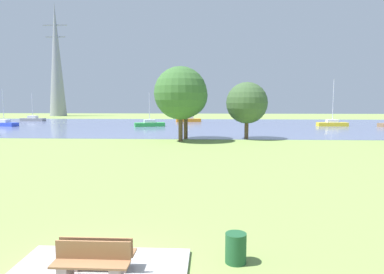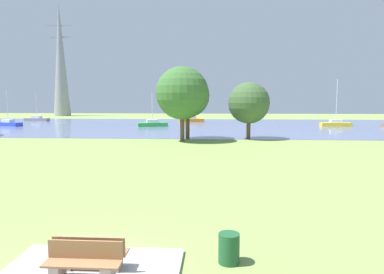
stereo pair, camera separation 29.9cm
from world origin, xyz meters
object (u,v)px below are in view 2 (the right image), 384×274
object	(u,v)px
bench_facing_water	(91,255)
sailboat_green	(152,124)
sailboat_yellow	(336,124)
tree_mid_shore	(182,93)
bench_facing_inland	(83,265)
electricity_pylon	(61,60)
tree_east_far	(249,103)
sailboat_orange	(191,120)
tree_west_far	(188,96)
sailboat_blue	(8,123)
litter_bin	(229,248)
sailboat_gray	(37,119)

from	to	relation	value
bench_facing_water	sailboat_green	bearing A→B (deg)	98.28
sailboat_yellow	tree_mid_shore	xyz separation A→B (m)	(-23.03, -22.10, 4.51)
bench_facing_inland	electricity_pylon	size ratio (longest dim) A/B	0.06
tree_east_far	sailboat_orange	bearing A→B (deg)	105.51
tree_west_far	tree_east_far	distance (m)	6.75
bench_facing_inland	sailboat_orange	bearing A→B (deg)	91.34
sailboat_blue	tree_east_far	distance (m)	41.43
bench_facing_inland	sailboat_yellow	world-z (taller)	sailboat_yellow
litter_bin	tree_east_far	xyz separation A→B (m)	(3.36, 29.69, 3.56)
litter_bin	tree_west_far	distance (m)	29.73
bench_facing_inland	sailboat_yellow	xyz separation A→B (m)	(22.76, 50.41, 0.00)
sailboat_yellow	tree_east_far	world-z (taller)	sailboat_yellow
bench_facing_water	tree_east_far	size ratio (longest dim) A/B	0.29
sailboat_yellow	sailboat_blue	world-z (taller)	sailboat_yellow
sailboat_blue	tree_west_far	world-z (taller)	tree_west_far
bench_facing_water	sailboat_gray	size ratio (longest dim) A/B	0.32
bench_facing_water	sailboat_orange	world-z (taller)	sailboat_orange
sailboat_green	electricity_pylon	distance (m)	49.65
sailboat_green	electricity_pylon	xyz separation A→B (m)	(-30.93, 36.07, 14.42)
bench_facing_inland	sailboat_blue	xyz separation A→B (m)	(-30.89, 47.84, -0.02)
tree_west_far	sailboat_yellow	bearing A→B (deg)	41.32
sailboat_gray	tree_mid_shore	xyz separation A→B (m)	(32.68, -32.87, 4.53)
sailboat_green	bench_facing_inland	bearing A→B (deg)	-81.81
sailboat_yellow	electricity_pylon	world-z (taller)	electricity_pylon
tree_east_far	sailboat_yellow	bearing A→B (deg)	50.60
bench_facing_water	sailboat_green	distance (m)	48.39
bench_facing_water	litter_bin	size ratio (longest dim) A/B	2.25
sailboat_green	sailboat_orange	world-z (taller)	sailboat_green
sailboat_green	sailboat_orange	xyz separation A→B (m)	(5.55, 12.15, -0.00)
sailboat_green	sailboat_orange	distance (m)	13.36
sailboat_gray	sailboat_blue	bearing A→B (deg)	-81.21
bench_facing_water	tree_east_far	bearing A→B (deg)	77.42
sailboat_blue	electricity_pylon	xyz separation A→B (m)	(-7.01, 36.65, 14.42)
bench_facing_water	litter_bin	distance (m)	3.52
sailboat_blue	electricity_pylon	world-z (taller)	electricity_pylon
sailboat_gray	tree_east_far	bearing A→B (deg)	-37.23
tree_east_far	electricity_pylon	size ratio (longest dim) A/B	0.21
sailboat_green	sailboat_gray	bearing A→B (deg)	153.84
bench_facing_water	sailboat_orange	distance (m)	60.04
bench_facing_inland	electricity_pylon	xyz separation A→B (m)	(-37.90, 84.49, 14.40)
bench_facing_inland	sailboat_gray	world-z (taller)	sailboat_gray
litter_bin	sailboat_orange	world-z (taller)	sailboat_orange
sailboat_green	litter_bin	bearing A→B (deg)	-77.55
sailboat_gray	electricity_pylon	size ratio (longest dim) A/B	0.19
sailboat_orange	tree_mid_shore	xyz separation A→B (m)	(1.15, -32.25, 4.53)
bench_facing_inland	litter_bin	xyz separation A→B (m)	(3.44, 1.29, -0.07)
bench_facing_inland	sailboat_blue	bearing A→B (deg)	122.85
sailboat_orange	tree_mid_shore	world-z (taller)	tree_mid_shore
tree_east_far	electricity_pylon	distance (m)	70.57
tree_west_far	tree_mid_shore	bearing A→B (deg)	-99.87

